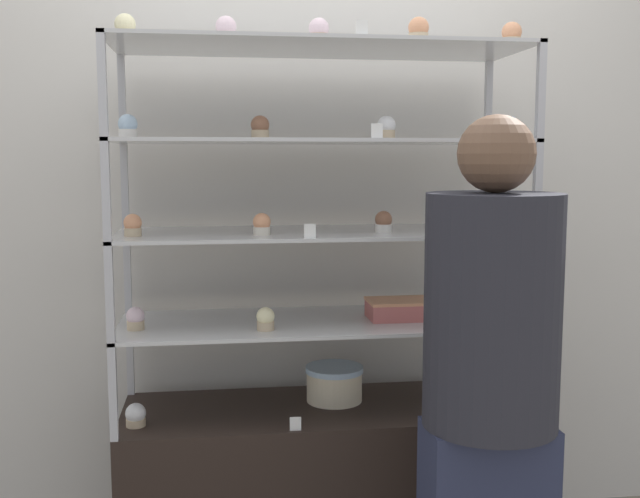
% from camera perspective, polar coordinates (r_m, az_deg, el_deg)
% --- Properties ---
extents(back_wall, '(8.00, 0.05, 2.60)m').
position_cam_1_polar(back_wall, '(2.90, -1.05, 4.04)').
color(back_wall, silver).
rests_on(back_wall, ground_plane).
extents(display_base, '(1.36, 0.48, 0.59)m').
position_cam_1_polar(display_base, '(2.77, 0.00, -17.67)').
color(display_base, black).
rests_on(display_base, ground_plane).
extents(display_riser_lower, '(1.36, 0.48, 0.31)m').
position_cam_1_polar(display_riser_lower, '(2.58, 0.00, -5.82)').
color(display_riser_lower, '#B7B7BC').
rests_on(display_riser_lower, display_base).
extents(display_riser_middle, '(1.36, 0.48, 0.31)m').
position_cam_1_polar(display_riser_middle, '(2.53, 0.00, 0.97)').
color(display_riser_middle, '#B7B7BC').
rests_on(display_riser_middle, display_riser_lower).
extents(display_riser_upper, '(1.36, 0.48, 0.31)m').
position_cam_1_polar(display_riser_upper, '(2.52, 0.00, 7.93)').
color(display_riser_upper, '#B7B7BC').
rests_on(display_riser_upper, display_riser_middle).
extents(display_riser_top, '(1.36, 0.48, 0.31)m').
position_cam_1_polar(display_riser_top, '(2.54, 0.00, 14.85)').
color(display_riser_top, '#B7B7BC').
rests_on(display_riser_top, display_riser_upper).
extents(layer_cake_centerpiece, '(0.20, 0.20, 0.12)m').
position_cam_1_polar(layer_cake_centerpiece, '(2.70, 1.10, -10.20)').
color(layer_cake_centerpiece, beige).
rests_on(layer_cake_centerpiece, display_base).
extents(sheet_cake_frosted, '(0.26, 0.16, 0.07)m').
position_cam_1_polar(sheet_cake_frosted, '(2.61, 6.46, -4.55)').
color(sheet_cake_frosted, '#C66660').
rests_on(sheet_cake_frosted, display_riser_lower).
extents(cupcake_0, '(0.07, 0.07, 0.08)m').
position_cam_1_polar(cupcake_0, '(2.54, -13.86, -12.22)').
color(cupcake_0, '#CCB28C').
rests_on(cupcake_0, display_base).
extents(cupcake_1, '(0.07, 0.07, 0.08)m').
position_cam_1_polar(cupcake_1, '(2.76, 13.40, -10.64)').
color(cupcake_1, '#CCB28C').
rests_on(cupcake_1, display_base).
extents(price_tag_0, '(0.04, 0.00, 0.04)m').
position_cam_1_polar(price_tag_0, '(2.43, -1.88, -13.17)').
color(price_tag_0, white).
rests_on(price_tag_0, display_base).
extents(cupcake_2, '(0.06, 0.06, 0.07)m').
position_cam_1_polar(cupcake_2, '(2.50, -13.88, -5.18)').
color(cupcake_2, '#CCB28C').
rests_on(cupcake_2, display_riser_lower).
extents(cupcake_3, '(0.06, 0.06, 0.07)m').
position_cam_1_polar(cupcake_3, '(2.43, -4.17, -5.35)').
color(cupcake_3, '#CCB28C').
rests_on(cupcake_3, display_riser_lower).
extents(cupcake_4, '(0.06, 0.06, 0.07)m').
position_cam_1_polar(cupcake_4, '(2.68, 13.17, -4.34)').
color(cupcake_4, white).
rests_on(cupcake_4, display_riser_lower).
extents(price_tag_1, '(0.04, 0.00, 0.04)m').
position_cam_1_polar(price_tag_1, '(2.47, 11.66, -5.58)').
color(price_tag_1, white).
rests_on(price_tag_1, display_riser_lower).
extents(cupcake_5, '(0.06, 0.06, 0.07)m').
position_cam_1_polar(cupcake_5, '(2.43, -14.08, 1.75)').
color(cupcake_5, '#CCB28C').
rests_on(cupcake_5, display_riser_middle).
extents(cupcake_6, '(0.06, 0.06, 0.07)m').
position_cam_1_polar(cupcake_6, '(2.40, -4.46, 1.87)').
color(cupcake_6, beige).
rests_on(cupcake_6, display_riser_middle).
extents(cupcake_7, '(0.06, 0.06, 0.07)m').
position_cam_1_polar(cupcake_7, '(2.50, 4.86, 2.06)').
color(cupcake_7, white).
rests_on(cupcake_7, display_riser_middle).
extents(cupcake_8, '(0.06, 0.06, 0.07)m').
position_cam_1_polar(cupcake_8, '(2.59, 14.21, 2.06)').
color(cupcake_8, beige).
rests_on(cupcake_8, display_riser_middle).
extents(price_tag_2, '(0.04, 0.00, 0.04)m').
position_cam_1_polar(price_tag_2, '(2.30, -0.78, 1.38)').
color(price_tag_2, white).
rests_on(price_tag_2, display_riser_middle).
extents(cupcake_9, '(0.06, 0.06, 0.08)m').
position_cam_1_polar(cupcake_9, '(2.46, -14.44, 9.00)').
color(cupcake_9, white).
rests_on(cupcake_9, display_riser_upper).
extents(cupcake_10, '(0.06, 0.06, 0.08)m').
position_cam_1_polar(cupcake_10, '(2.46, -4.59, 9.19)').
color(cupcake_10, '#CCB28C').
rests_on(cupcake_10, display_riser_upper).
extents(cupcake_11, '(0.06, 0.06, 0.08)m').
position_cam_1_polar(cupcake_11, '(2.48, 5.07, 9.17)').
color(cupcake_11, '#CCB28C').
rests_on(cupcake_11, display_riser_upper).
extents(cupcake_12, '(0.06, 0.06, 0.08)m').
position_cam_1_polar(cupcake_12, '(2.57, 14.27, 8.91)').
color(cupcake_12, white).
rests_on(cupcake_12, display_riser_upper).
extents(price_tag_3, '(0.04, 0.00, 0.04)m').
position_cam_1_polar(price_tag_3, '(2.33, 4.36, 8.98)').
color(price_tag_3, white).
rests_on(price_tag_3, display_riser_upper).
extents(cupcake_13, '(0.07, 0.07, 0.08)m').
position_cam_1_polar(cupcake_13, '(2.50, -14.63, 16.04)').
color(cupcake_13, '#CCB28C').
rests_on(cupcake_13, display_riser_top).
extents(cupcake_14, '(0.07, 0.07, 0.08)m').
position_cam_1_polar(cupcake_14, '(2.48, -7.18, 16.28)').
color(cupcake_14, white).
rests_on(cupcake_14, display_riser_top).
extents(cupcake_15, '(0.07, 0.07, 0.08)m').
position_cam_1_polar(cupcake_15, '(2.50, -0.09, 16.27)').
color(cupcake_15, '#CCB28C').
rests_on(cupcake_15, display_riser_top).
extents(cupcake_16, '(0.07, 0.07, 0.08)m').
position_cam_1_polar(cupcake_16, '(2.50, 7.52, 16.20)').
color(cupcake_16, '#CCB28C').
rests_on(cupcake_16, display_riser_top).
extents(cupcake_17, '(0.07, 0.07, 0.08)m').
position_cam_1_polar(cupcake_17, '(2.64, 14.40, 15.53)').
color(cupcake_17, '#CCB28C').
rests_on(cupcake_17, display_riser_top).
extents(price_tag_4, '(0.04, 0.00, 0.04)m').
position_cam_1_polar(price_tag_4, '(2.35, 3.21, 16.50)').
color(price_tag_4, white).
rests_on(price_tag_4, display_riser_top).
extents(customer_figure, '(0.36, 0.36, 1.56)m').
position_cam_1_polar(customer_figure, '(2.11, 12.82, -10.13)').
color(customer_figure, '#282D47').
rests_on(customer_figure, ground_plane).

